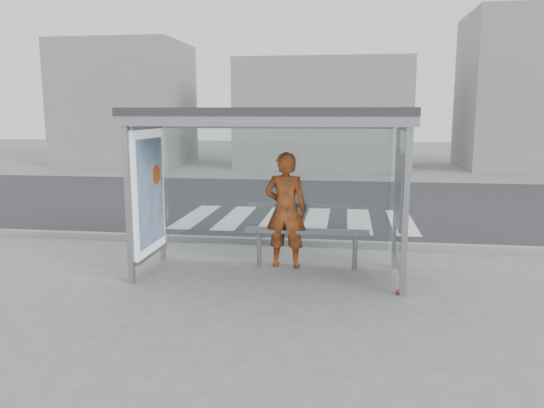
% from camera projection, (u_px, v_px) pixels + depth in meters
% --- Properties ---
extents(ground, '(80.00, 80.00, 0.00)m').
position_uv_depth(ground, '(269.00, 275.00, 8.44)').
color(ground, slate).
rests_on(ground, ground).
extents(road, '(30.00, 10.00, 0.01)m').
position_uv_depth(road, '(304.00, 202.00, 15.27)').
color(road, '#2A2A2D').
rests_on(road, ground).
extents(curb, '(30.00, 0.18, 0.12)m').
position_uv_depth(curb, '(284.00, 242.00, 10.33)').
color(curb, gray).
rests_on(curb, ground).
extents(crosswalk, '(5.55, 3.00, 0.00)m').
position_uv_depth(crosswalk, '(296.00, 219.00, 12.83)').
color(crosswalk, silver).
rests_on(crosswalk, ground).
extents(bus_shelter, '(4.25, 1.65, 2.62)m').
position_uv_depth(bus_shelter, '(246.00, 150.00, 8.21)').
color(bus_shelter, gray).
rests_on(bus_shelter, ground).
extents(building_left, '(6.00, 5.00, 6.00)m').
position_uv_depth(building_left, '(126.00, 104.00, 26.87)').
color(building_left, gray).
rests_on(building_left, ground).
extents(building_center, '(8.00, 5.00, 5.00)m').
position_uv_depth(building_center, '(323.00, 114.00, 25.57)').
color(building_center, gray).
rests_on(building_center, ground).
extents(building_right, '(5.00, 5.00, 7.00)m').
position_uv_depth(building_right, '(521.00, 92.00, 24.16)').
color(building_right, gray).
rests_on(building_right, ground).
extents(person, '(0.73, 0.50, 1.93)m').
position_uv_depth(person, '(286.00, 210.00, 8.73)').
color(person, orange).
rests_on(person, ground).
extents(bench, '(2.04, 0.33, 1.05)m').
position_uv_depth(bench, '(307.00, 231.00, 8.74)').
color(bench, slate).
rests_on(bench, ground).
extents(soda_can, '(0.12, 0.08, 0.06)m').
position_uv_depth(soda_can, '(400.00, 292.00, 7.54)').
color(soda_can, '#D53E4F').
rests_on(soda_can, ground).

